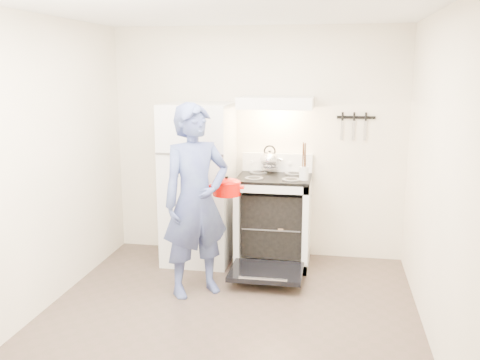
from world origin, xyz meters
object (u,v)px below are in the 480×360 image
(stove_body, at_px, (274,222))
(tea_kettle, at_px, (270,159))
(refrigerator, at_px, (199,183))
(person, at_px, (196,201))
(dutch_oven, at_px, (227,189))

(stove_body, relative_size, tea_kettle, 3.14)
(refrigerator, xyz_separation_m, person, (0.20, -0.87, 0.03))
(stove_body, height_order, tea_kettle, tea_kettle)
(stove_body, relative_size, dutch_oven, 2.74)
(refrigerator, xyz_separation_m, stove_body, (0.81, 0.02, -0.39))
(person, distance_m, dutch_oven, 0.37)
(stove_body, height_order, dutch_oven, dutch_oven)
(refrigerator, relative_size, dutch_oven, 5.07)
(refrigerator, bearing_deg, person, -77.09)
(person, bearing_deg, stove_body, 17.20)
(refrigerator, height_order, dutch_oven, refrigerator)
(stove_body, height_order, person, person)
(stove_body, bearing_deg, person, -124.30)
(person, bearing_deg, dutch_oven, 13.08)
(refrigerator, bearing_deg, tea_kettle, 18.38)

